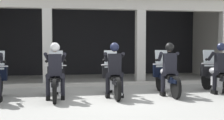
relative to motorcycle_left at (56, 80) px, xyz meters
name	(u,v)px	position (x,y,z in m)	size (l,w,h in m)	color
ground_plane	(102,84)	(1.67, 2.73, -0.50)	(80.00, 80.00, 0.00)	#999993
station_building	(90,30)	(1.40, 4.92, 1.71)	(11.87, 4.25, 3.47)	black
kerb_strip	(96,84)	(1.40, 2.23, -0.44)	(11.37, 0.24, 0.12)	#B7B5AD
motorcycle_left	(56,80)	(0.00, 0.00, 0.00)	(0.62, 2.04, 1.35)	black
police_officer_left	(55,66)	(0.00, -0.28, 0.44)	(0.63, 0.61, 1.58)	black
motorcycle_center	(113,79)	(1.67, 0.06, 0.00)	(0.62, 2.04, 1.35)	black
police_officer_center	(114,65)	(1.67, -0.22, 0.44)	(0.63, 0.61, 1.58)	black
motorcycle_right	(166,78)	(3.33, 0.12, 0.00)	(0.62, 2.04, 1.35)	black
police_officer_right	(169,64)	(3.33, -0.17, 0.44)	(0.63, 0.61, 1.58)	black
motorcycle_far_right	(216,77)	(5.00, 0.15, 0.00)	(0.62, 2.04, 1.35)	black
police_officer_far_right	(221,64)	(5.00, -0.13, 0.44)	(0.63, 0.61, 1.58)	black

